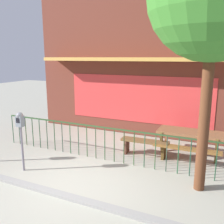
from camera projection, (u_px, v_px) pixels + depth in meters
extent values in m
plane|color=#A3A191|center=(71.00, 187.00, 5.60)|extent=(40.00, 40.00, 0.00)
cube|color=#391F16|center=(138.00, 133.00, 9.64)|extent=(8.27, 0.54, 0.01)
cube|color=brown|center=(140.00, 64.00, 9.08)|extent=(8.27, 0.50, 5.17)
cube|color=#D83838|center=(137.00, 99.00, 9.12)|extent=(5.37, 0.02, 1.70)
cube|color=gold|center=(134.00, 59.00, 8.46)|extent=(7.03, 0.80, 0.12)
cube|color=#2A4825|center=(105.00, 128.00, 6.89)|extent=(6.94, 0.04, 0.04)
cylinder|color=#204E30|center=(13.00, 129.00, 8.43)|extent=(0.02, 0.02, 0.95)
cylinder|color=#214322|center=(19.00, 130.00, 8.31)|extent=(0.02, 0.02, 0.95)
cylinder|color=#2D4820|center=(26.00, 131.00, 8.19)|extent=(0.02, 0.02, 0.95)
cylinder|color=#1B4222|center=(33.00, 132.00, 8.07)|extent=(0.02, 0.02, 0.95)
cylinder|color=#1F4227|center=(40.00, 133.00, 7.95)|extent=(0.02, 0.02, 0.95)
cylinder|color=#213D29|center=(47.00, 135.00, 7.83)|extent=(0.02, 0.02, 0.95)
cylinder|color=#1B4222|center=(55.00, 136.00, 7.71)|extent=(0.02, 0.02, 0.95)
cylinder|color=#264231|center=(62.00, 137.00, 7.59)|extent=(0.02, 0.02, 0.95)
cylinder|color=#1F4C25|center=(70.00, 138.00, 7.47)|extent=(0.02, 0.02, 0.95)
cylinder|color=#2A4A31|center=(78.00, 140.00, 7.35)|extent=(0.02, 0.02, 0.95)
cylinder|color=#204821|center=(87.00, 141.00, 7.23)|extent=(0.02, 0.02, 0.95)
cylinder|color=#2D462A|center=(96.00, 142.00, 7.11)|extent=(0.02, 0.02, 0.95)
cylinder|color=#1E4823|center=(105.00, 144.00, 6.99)|extent=(0.02, 0.02, 0.95)
cylinder|color=#1D491E|center=(114.00, 145.00, 6.87)|extent=(0.02, 0.02, 0.95)
cylinder|color=#25411E|center=(124.00, 147.00, 6.75)|extent=(0.02, 0.02, 0.95)
cylinder|color=#294D22|center=(134.00, 149.00, 6.63)|extent=(0.02, 0.02, 0.95)
cylinder|color=#234C2F|center=(144.00, 150.00, 6.51)|extent=(0.02, 0.02, 0.95)
cylinder|color=#29512A|center=(155.00, 152.00, 6.39)|extent=(0.02, 0.02, 0.95)
cylinder|color=#293F2E|center=(167.00, 154.00, 6.27)|extent=(0.02, 0.02, 0.95)
cylinder|color=#20512F|center=(178.00, 156.00, 6.15)|extent=(0.02, 0.02, 0.95)
cylinder|color=#1A4530|center=(190.00, 158.00, 6.03)|extent=(0.02, 0.02, 0.95)
cylinder|color=#1A4830|center=(203.00, 160.00, 5.92)|extent=(0.02, 0.02, 0.95)
cylinder|color=#1C452A|center=(216.00, 162.00, 5.80)|extent=(0.02, 0.02, 0.95)
cube|color=brown|center=(190.00, 132.00, 7.15)|extent=(1.80, 0.76, 0.07)
cube|color=brown|center=(186.00, 149.00, 6.73)|extent=(1.80, 0.26, 0.05)
cube|color=brown|center=(192.00, 137.00, 7.70)|extent=(1.80, 0.26, 0.05)
cube|color=brown|center=(162.00, 144.00, 7.29)|extent=(0.07, 0.35, 0.78)
cube|color=brown|center=(166.00, 139.00, 7.78)|extent=(0.07, 0.35, 0.78)
cube|color=brown|center=(216.00, 152.00, 6.68)|extent=(0.07, 0.35, 0.78)
cube|color=brown|center=(217.00, 145.00, 7.17)|extent=(0.07, 0.35, 0.78)
cube|color=brown|center=(145.00, 141.00, 7.31)|extent=(1.41, 0.38, 0.06)
cube|color=brown|center=(127.00, 146.00, 7.56)|extent=(0.08, 0.29, 0.45)
cube|color=#4E3717|center=(164.00, 151.00, 7.15)|extent=(0.08, 0.29, 0.45)
cylinder|color=gray|center=(22.00, 149.00, 6.32)|extent=(0.06, 0.06, 1.17)
cube|color=slate|center=(20.00, 121.00, 6.16)|extent=(0.18, 0.14, 0.27)
sphere|color=slate|center=(20.00, 116.00, 6.13)|extent=(0.17, 0.17, 0.17)
cube|color=black|center=(18.00, 121.00, 6.09)|extent=(0.11, 0.01, 0.12)
cylinder|color=#552E1A|center=(205.00, 116.00, 5.18)|extent=(0.23, 0.23, 3.31)
cube|color=gray|center=(61.00, 196.00, 5.26)|extent=(11.57, 0.20, 0.11)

